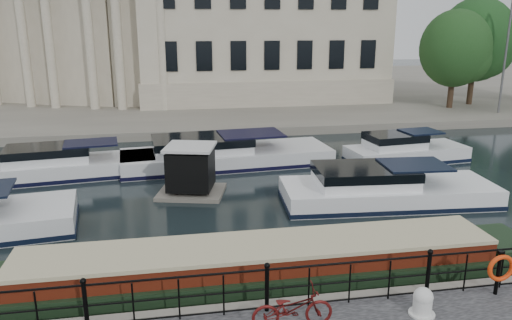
% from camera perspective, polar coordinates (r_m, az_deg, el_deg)
% --- Properties ---
extents(ground_plane, '(160.00, 160.00, 0.00)m').
position_cam_1_polar(ground_plane, '(14.29, -0.59, -13.93)').
color(ground_plane, black).
rests_on(ground_plane, ground).
extents(far_bank, '(120.00, 42.00, 0.55)m').
position_cam_1_polar(far_bank, '(51.76, -7.80, 7.87)').
color(far_bank, '#6B665B').
rests_on(far_bank, ground_plane).
extents(railing, '(24.14, 0.14, 1.22)m').
position_cam_1_polar(railing, '(11.78, 1.26, -14.13)').
color(railing, black).
rests_on(railing, near_quay).
extents(civic_building, '(53.55, 31.84, 16.85)m').
position_cam_1_polar(civic_building, '(47.00, -9.13, 15.33)').
color(civic_building, '#ADA38C').
rests_on(civic_building, far_bank).
extents(bicycle, '(1.81, 0.64, 0.95)m').
position_cam_1_polar(bicycle, '(11.33, 4.18, -16.52)').
color(bicycle, '#4F0F0E').
rests_on(bicycle, near_quay).
extents(mooring_bollard, '(0.60, 0.60, 0.67)m').
position_cam_1_polar(mooring_bollard, '(12.40, 18.52, -15.14)').
color(mooring_bollard, silver).
rests_on(mooring_bollard, near_quay).
extents(life_ring_post, '(0.71, 0.19, 1.15)m').
position_cam_1_polar(life_ring_post, '(13.67, 26.17, -11.09)').
color(life_ring_post, black).
rests_on(life_ring_post, near_quay).
extents(narrowboat, '(16.30, 2.18, 1.59)m').
position_cam_1_polar(narrowboat, '(14.12, 0.46, -12.64)').
color(narrowboat, black).
rests_on(narrowboat, ground_plane).
extents(harbour_hut, '(3.15, 2.83, 2.16)m').
position_cam_1_polar(harbour_hut, '(21.03, -7.45, -1.41)').
color(harbour_hut, '#6B665B').
rests_on(harbour_hut, ground_plane).
extents(cabin_cruisers, '(27.47, 11.33, 1.99)m').
position_cam_1_polar(cabin_cruisers, '(22.21, -6.04, -2.03)').
color(cabin_cruisers, silver).
rests_on(cabin_cruisers, ground_plane).
extents(trees, '(14.62, 7.35, 9.44)m').
position_cam_1_polar(trees, '(44.73, 27.04, 12.03)').
color(trees, black).
rests_on(trees, far_bank).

